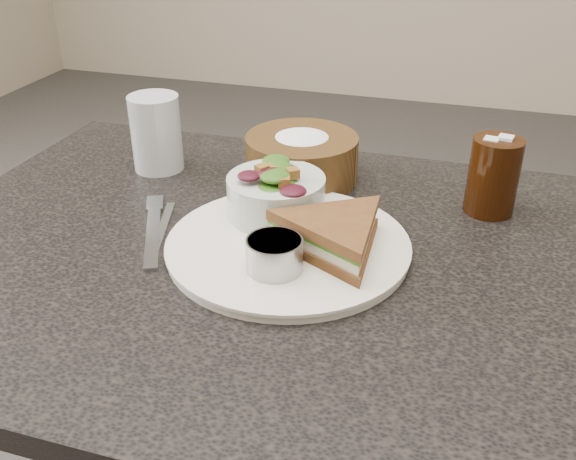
# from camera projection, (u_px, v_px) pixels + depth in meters

# --- Properties ---
(dining_table) EXTENTS (1.00, 0.70, 0.75)m
(dining_table) POSITION_uv_depth(u_px,v_px,m) (290.00, 460.00, 0.99)
(dining_table) COLOR black
(dining_table) RESTS_ON floor
(dinner_plate) EXTENTS (0.30, 0.30, 0.01)m
(dinner_plate) POSITION_uv_depth(u_px,v_px,m) (288.00, 246.00, 0.80)
(dinner_plate) COLOR silver
(dinner_plate) RESTS_ON dining_table
(sandwich) EXTENTS (0.23, 0.23, 0.05)m
(sandwich) POSITION_uv_depth(u_px,v_px,m) (335.00, 235.00, 0.77)
(sandwich) COLOR brown
(sandwich) RESTS_ON dinner_plate
(salad_bowl) EXTENTS (0.15, 0.15, 0.08)m
(salad_bowl) POSITION_uv_depth(u_px,v_px,m) (276.00, 189.00, 0.84)
(salad_bowl) COLOR #AFBFB6
(salad_bowl) RESTS_ON dinner_plate
(dressing_ramekin) EXTENTS (0.08, 0.08, 0.04)m
(dressing_ramekin) POSITION_uv_depth(u_px,v_px,m) (275.00, 255.00, 0.73)
(dressing_ramekin) COLOR #96999C
(dressing_ramekin) RESTS_ON dinner_plate
(orange_wedge) EXTENTS (0.09, 0.09, 0.03)m
(orange_wedge) POSITION_uv_depth(u_px,v_px,m) (297.00, 214.00, 0.83)
(orange_wedge) COLOR #EE6108
(orange_wedge) RESTS_ON dinner_plate
(fork) EXTENTS (0.09, 0.17, 0.00)m
(fork) POSITION_uv_depth(u_px,v_px,m) (153.00, 234.00, 0.84)
(fork) COLOR #A4A8AD
(fork) RESTS_ON dining_table
(knife) EXTENTS (0.06, 0.17, 0.00)m
(knife) POSITION_uv_depth(u_px,v_px,m) (161.00, 234.00, 0.84)
(knife) COLOR #ADADAD
(knife) RESTS_ON dining_table
(bread_basket) EXTENTS (0.22, 0.22, 0.10)m
(bread_basket) POSITION_uv_depth(u_px,v_px,m) (302.00, 151.00, 0.97)
(bread_basket) COLOR brown
(bread_basket) RESTS_ON dining_table
(cola_glass) EXTENTS (0.08, 0.08, 0.12)m
(cola_glass) POSITION_uv_depth(u_px,v_px,m) (494.00, 172.00, 0.87)
(cola_glass) COLOR black
(cola_glass) RESTS_ON dining_table
(water_glass) EXTENTS (0.10, 0.10, 0.12)m
(water_glass) POSITION_uv_depth(u_px,v_px,m) (156.00, 133.00, 1.00)
(water_glass) COLOR #B1BABF
(water_glass) RESTS_ON dining_table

